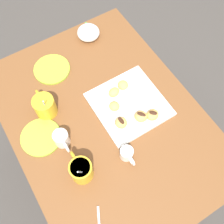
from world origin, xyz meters
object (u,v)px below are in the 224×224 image
at_px(coffee_mug_mustard_right, 45,106).
at_px(beignet_0, 123,85).
at_px(beignet_1, 153,115).
at_px(pastry_plate_square, 128,104).
at_px(chocolate_sauce_pitcher, 127,153).
at_px(cream_pitcher_white, 62,139).
at_px(saucer_lime_left, 52,69).
at_px(saucer_lime_right, 41,137).
at_px(beignet_3, 114,92).
at_px(dining_table, 106,130).
at_px(coffee_mug_mustard_left, 81,170).
at_px(ice_cream_bowl, 88,32).
at_px(beignet_2, 114,106).
at_px(beignet_5, 121,123).
at_px(beignet_4, 141,116).

xyz_separation_m(coffee_mug_mustard_right, beignet_0, (-0.07, -0.33, -0.02)).
relative_size(beignet_0, beignet_1, 0.88).
bearing_deg(pastry_plate_square, chocolate_sauce_pitcher, 145.00).
height_order(cream_pitcher_white, saucer_lime_left, cream_pitcher_white).
xyz_separation_m(saucer_lime_right, beignet_3, (0.01, -0.35, 0.03)).
xyz_separation_m(dining_table, coffee_mug_mustard_left, (-0.15, 0.19, 0.18)).
xyz_separation_m(coffee_mug_mustard_left, chocolate_sauce_pitcher, (-0.03, -0.18, -0.02)).
relative_size(dining_table, beignet_0, 22.09).
bearing_deg(chocolate_sauce_pitcher, coffee_mug_mustard_left, 80.56).
relative_size(ice_cream_bowl, beignet_2, 2.41).
bearing_deg(saucer_lime_right, dining_table, -103.13).
distance_m(coffee_mug_mustard_right, beignet_3, 0.29).
xyz_separation_m(coffee_mug_mustard_left, ice_cream_bowl, (0.58, -0.35, -0.02)).
relative_size(pastry_plate_square, beignet_5, 5.71).
distance_m(dining_table, saucer_lime_left, 0.38).
bearing_deg(beignet_0, coffee_mug_mustard_right, 77.48).
relative_size(chocolate_sauce_pitcher, beignet_0, 1.95).
bearing_deg(cream_pitcher_white, coffee_mug_mustard_right, -1.88).
distance_m(coffee_mug_mustard_right, ice_cream_bowl, 0.44).
bearing_deg(cream_pitcher_white, beignet_1, -105.16).
distance_m(dining_table, beignet_5, 0.18).
xyz_separation_m(ice_cream_bowl, chocolate_sauce_pitcher, (-0.61, 0.17, -0.00)).
distance_m(beignet_3, beignet_4, 0.16).
distance_m(pastry_plate_square, coffee_mug_mustard_left, 0.35).
height_order(beignet_2, beignet_5, beignet_5).
bearing_deg(beignet_3, beignet_2, 149.61).
xyz_separation_m(saucer_lime_right, beignet_0, (0.02, -0.41, 0.03)).
height_order(coffee_mug_mustard_left, cream_pitcher_white, coffee_mug_mustard_left).
bearing_deg(beignet_3, beignet_0, -78.24).
bearing_deg(beignet_5, coffee_mug_mustard_right, 45.89).
bearing_deg(beignet_5, beignet_3, -20.53).
relative_size(coffee_mug_mustard_right, saucer_lime_left, 0.88).
bearing_deg(saucer_lime_right, beignet_0, -86.84).
relative_size(dining_table, beignet_3, 20.12).
xyz_separation_m(saucer_lime_left, beignet_2, (-0.33, -0.14, 0.03)).
height_order(dining_table, pastry_plate_square, pastry_plate_square).
bearing_deg(beignet_0, pastry_plate_square, 164.36).
xyz_separation_m(ice_cream_bowl, beignet_0, (-0.34, 0.02, -0.00)).
xyz_separation_m(cream_pitcher_white, chocolate_sauce_pitcher, (-0.18, -0.19, -0.01)).
bearing_deg(pastry_plate_square, beignet_3, 24.22).
height_order(beignet_1, beignet_5, beignet_5).
bearing_deg(chocolate_sauce_pitcher, beignet_0, -29.92).
distance_m(chocolate_sauce_pitcher, beignet_0, 0.31).
xyz_separation_m(pastry_plate_square, beignet_4, (-0.09, -0.00, 0.03)).
bearing_deg(beignet_1, ice_cream_bowl, 0.69).
height_order(chocolate_sauce_pitcher, saucer_lime_right, chocolate_sauce_pitcher).
distance_m(coffee_mug_mustard_left, chocolate_sauce_pitcher, 0.18).
relative_size(pastry_plate_square, beignet_1, 5.35).
height_order(dining_table, coffee_mug_mustard_right, coffee_mug_mustard_right).
xyz_separation_m(dining_table, saucer_lime_right, (0.06, 0.26, 0.13)).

